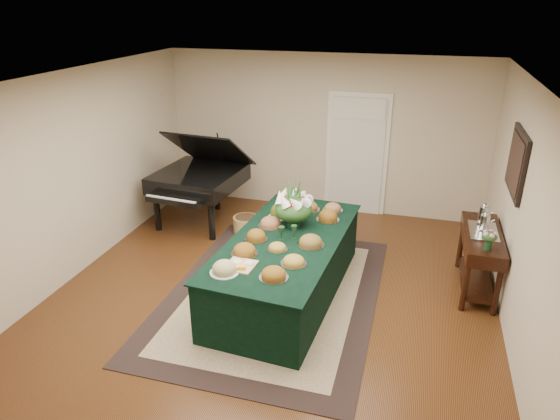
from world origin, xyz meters
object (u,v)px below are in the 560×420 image
(grand_piano, at_px, (199,178))
(mahogany_sideboard, at_px, (481,246))
(floral_centerpiece, at_px, (294,205))
(buffet_table, at_px, (286,266))

(grand_piano, xyz_separation_m, mahogany_sideboard, (4.31, -0.96, -0.16))
(floral_centerpiece, distance_m, grand_piano, 2.40)
(floral_centerpiece, relative_size, mahogany_sideboard, 0.38)
(buffet_table, height_order, grand_piano, grand_piano)
(buffet_table, distance_m, floral_centerpiece, 0.79)
(floral_centerpiece, height_order, mahogany_sideboard, floral_centerpiece)
(floral_centerpiece, bearing_deg, grand_piano, 145.27)
(grand_piano, bearing_deg, floral_centerpiece, -34.73)
(floral_centerpiece, distance_m, mahogany_sideboard, 2.43)
(floral_centerpiece, xyz_separation_m, mahogany_sideboard, (2.35, 0.39, -0.45))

